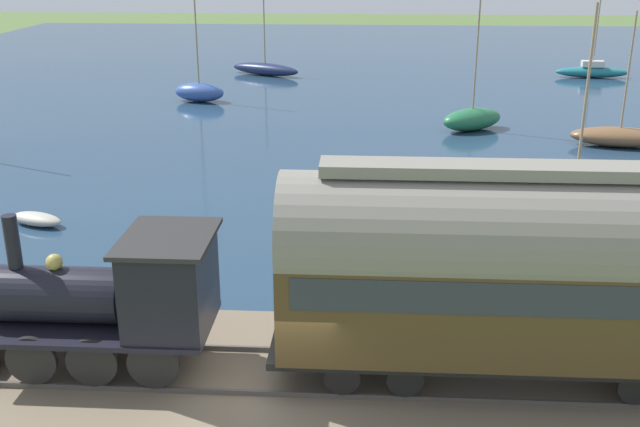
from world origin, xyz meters
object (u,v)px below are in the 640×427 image
Objects in this scene: passenger_coach at (521,266)px; sailboat_blue at (199,91)px; sailboat_teal at (592,71)px; sailboat_brown at (620,136)px; sailboat_navy at (265,69)px; sailboat_white at (573,206)px; rowboat_near_shore at (427,204)px; steam_locomotive at (121,293)px; sailboat_green at (472,119)px; rowboat_far_out at (37,219)px.

passenger_coach is 35.81m from sailboat_blue.
sailboat_teal is 1.36× the size of sailboat_brown.
sailboat_teal is 24.90m from sailboat_navy.
rowboat_near_shore is at bearing 73.85° from sailboat_white.
sailboat_navy is (43.49, 2.57, -1.93)m from steam_locomotive.
rowboat_near_shore is (-30.65, -10.20, -0.30)m from sailboat_navy.
sailboat_green is (25.96, -10.99, -1.77)m from steam_locomotive.
sailboat_teal reaches higher than sailboat_green.
passenger_coach is 46.10m from sailboat_teal.
sailboat_green is at bearing 75.28° from sailboat_brown.
sailboat_green is (3.10, 6.88, 0.13)m from sailboat_brown.
sailboat_navy is (43.49, 11.00, -2.77)m from passenger_coach.
sailboat_brown is (22.86, -17.87, -1.90)m from steam_locomotive.
sailboat_white reaches higher than sailboat_brown.
rowboat_far_out is (-33.69, 28.80, -0.30)m from sailboat_teal.
passenger_coach is 1.27× the size of sailboat_green.
sailboat_brown is at bearing -99.80° from sailboat_blue.
sailboat_green is 22.16m from sailboat_navy.
rowboat_far_out reaches higher than rowboat_near_shore.
rowboat_near_shore is at bearing 133.14° from sailboat_green.
sailboat_white is at bearing -66.53° from rowboat_far_out.
sailboat_navy is at bearing -1.66° from sailboat_blue.
sailboat_brown is at bearing 171.44° from sailboat_teal.
sailboat_teal is at bearing -17.58° from passenger_coach.
sailboat_teal reaches higher than sailboat_blue.
sailboat_white reaches higher than passenger_coach.
steam_locomotive is 28.25m from sailboat_green.
passenger_coach is 18.30m from rowboat_far_out.
sailboat_teal is 21.48m from sailboat_brown.
sailboat_navy is (10.58, -2.87, -0.16)m from sailboat_blue.
passenger_coach is 1.34× the size of sailboat_white.
rowboat_near_shore is (12.84, 0.80, -3.07)m from passenger_coach.
sailboat_white is 5.26m from rowboat_near_shore.
rowboat_far_out is (-15.78, 17.47, -0.41)m from sailboat_green.
steam_locomotive is at bearing 131.88° from sailboat_white.
sailboat_teal is at bearing -26.97° from steam_locomotive.
passenger_coach is 13.23m from rowboat_near_shore.
sailboat_white is at bearing -48.00° from steam_locomotive.
sailboat_teal is (43.87, -22.33, -1.88)m from steam_locomotive.
steam_locomotive is 12.26m from rowboat_far_out.
steam_locomotive is 0.60× the size of sailboat_teal.
sailboat_green is (25.96, -2.56, -2.62)m from passenger_coach.
passenger_coach reaches higher than rowboat_near_shore.
sailboat_blue is at bearing 39.95° from sailboat_white.
sailboat_white is 19.18m from rowboat_far_out.
sailboat_green reaches higher than sailboat_brown.
rowboat_near_shore is (-10.02, 10.24, -0.32)m from sailboat_brown.
passenger_coach is 1.73× the size of sailboat_navy.
sailboat_brown is 0.80× the size of sailboat_blue.
sailboat_blue reaches higher than rowboat_near_shore.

